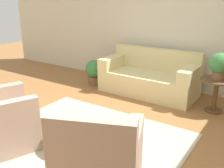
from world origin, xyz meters
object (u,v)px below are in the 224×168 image
Objects in this scene: armchair_right at (99,164)px; side_table at (216,89)px; ottoman_table at (79,129)px; potted_plant_floor at (94,71)px; potted_plant_on_side_table at (219,65)px; couch at (150,78)px.

side_table is at bearing 80.92° from armchair_right.
potted_plant_floor is at bearing 122.87° from ottoman_table.
potted_plant_on_side_table is (1.26, 2.22, 0.61)m from ottoman_table.
potted_plant_on_side_table is at bearing 180.00° from side_table.
potted_plant_on_side_table reaches higher than side_table.
armchair_right is 2.94m from potted_plant_on_side_table.
side_table reaches higher than potted_plant_floor.
armchair_right is 1.81× the size of potted_plant_floor.
couch is at bearing 106.90° from armchair_right.
side_table is (1.26, 2.22, 0.15)m from ottoman_table.
armchair_right is 1.74× the size of side_table.
ottoman_table is at bearing -119.63° from potted_plant_on_side_table.
potted_plant_floor is at bearing 179.30° from side_table.
potted_plant_on_side_table is (0.46, 2.87, 0.48)m from armchair_right.
potted_plant_on_side_table is (-0.00, 0.00, 0.45)m from side_table.
ottoman_table is 2.56m from side_table.
potted_plant_on_side_table is at bearing 60.37° from ottoman_table.
armchair_right reaches higher than potted_plant_floor.
couch is 2.72× the size of ottoman_table.
side_table reaches higher than ottoman_table.
potted_plant_on_side_table is (1.40, -0.24, 0.54)m from couch.
couch is 3.29× the size of side_table.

